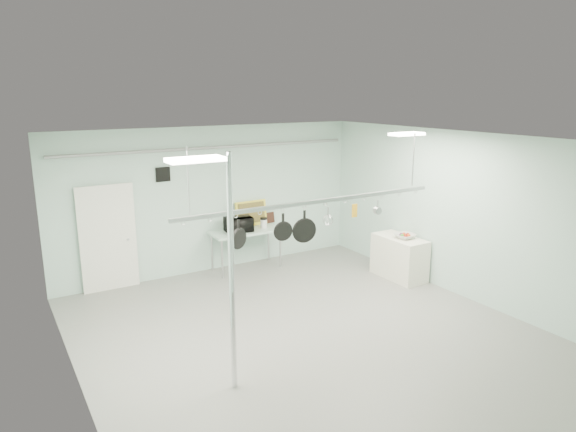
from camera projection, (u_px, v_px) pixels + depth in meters
floor at (314, 339)px, 8.34m from camera, size 8.00×8.00×0.00m
ceiling at (316, 142)px, 7.59m from camera, size 7.00×8.00×0.02m
back_wall at (213, 199)px, 11.28m from camera, size 7.00×0.02×3.20m
right_wall at (467, 217)px, 9.72m from camera, size 0.02×8.00×3.20m
door at (108, 239)px, 10.21m from camera, size 1.10×0.10×2.20m
wall_vent at (163, 174)px, 10.56m from camera, size 0.30×0.04×0.30m
conduit_pipe at (213, 147)px, 10.93m from camera, size 6.60×0.07×0.07m
chrome_pole at (232, 276)px, 6.61m from camera, size 0.08×0.08×3.20m
prep_table at (246, 233)px, 11.44m from camera, size 1.60×0.70×0.91m
side_cabinet at (399, 257)px, 10.98m from camera, size 0.60×1.20×0.90m
pot_rack at (315, 200)px, 8.17m from camera, size 4.80×0.06×1.00m
light_panel_left at (196, 160)px, 5.82m from camera, size 0.65×0.30×0.05m
light_panel_right at (407, 134)px, 9.30m from camera, size 0.65×0.30×0.05m
microwave at (239, 224)px, 11.28m from camera, size 0.63×0.47×0.32m
coffee_canister at (264, 224)px, 11.58m from camera, size 0.19×0.19×0.20m
painting_large at (251, 213)px, 11.75m from camera, size 0.78×0.16×0.58m
painting_small at (269, 218)px, 12.01m from camera, size 0.31×0.10×0.25m
fruit_bowl at (405, 236)px, 10.79m from camera, size 0.44×0.44×0.10m
skillet_left at (239, 234)px, 7.57m from camera, size 0.32×0.19×0.43m
skillet_mid at (283, 227)px, 7.95m from camera, size 0.32×0.11×0.42m
skillet_right at (304, 227)px, 8.16m from camera, size 0.41×0.14×0.54m
whisk at (328, 217)px, 8.37m from camera, size 0.19×0.19×0.33m
grater at (355, 210)px, 8.63m from camera, size 0.10×0.05×0.25m
saucepan at (377, 207)px, 8.89m from camera, size 0.14×0.10×0.25m
fruit_cluster at (405, 234)px, 10.78m from camera, size 0.24×0.24×0.09m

